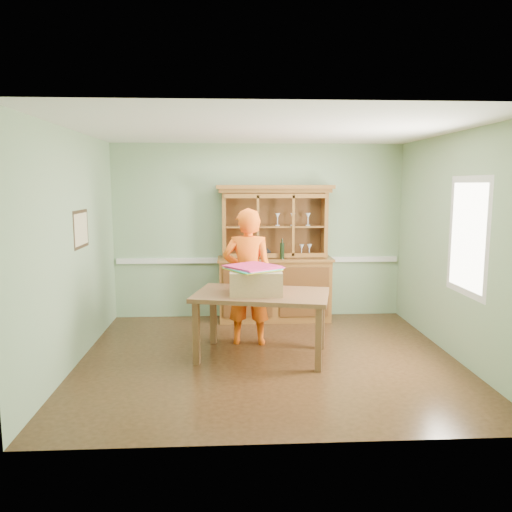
{
  "coord_description": "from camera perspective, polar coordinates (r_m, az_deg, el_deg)",
  "views": [
    {
      "loc": [
        -0.46,
        -5.76,
        2.09
      ],
      "look_at": [
        -0.13,
        0.4,
        1.19
      ],
      "focal_mm": 35.0,
      "sensor_mm": 36.0,
      "label": 1
    }
  ],
  "objects": [
    {
      "name": "wall_front",
      "position": [
        3.86,
        3.82,
        -2.78
      ],
      "size": [
        4.5,
        0.0,
        4.5
      ],
      "primitive_type": "plane",
      "rotation": [
        -1.57,
        0.0,
        0.0
      ],
      "color": "gray",
      "rests_on": "floor"
    },
    {
      "name": "floor",
      "position": [
        6.15,
        1.41,
        -11.61
      ],
      "size": [
        4.5,
        4.5,
        0.0
      ],
      "primitive_type": "plane",
      "color": "#4D2F18",
      "rests_on": "ground"
    },
    {
      "name": "kite_stack",
      "position": [
        5.91,
        -0.28,
        -1.36
      ],
      "size": [
        0.71,
        0.71,
        0.05
      ],
      "rotation": [
        0.0,
        0.0,
        0.58
      ],
      "color": "yellow",
      "rests_on": "cardboard_box"
    },
    {
      "name": "chair_rail",
      "position": [
        7.84,
        0.29,
        -0.47
      ],
      "size": [
        4.41,
        0.05,
        0.08
      ],
      "primitive_type": "cube",
      "color": "silver",
      "rests_on": "wall_back"
    },
    {
      "name": "ceiling",
      "position": [
        5.81,
        1.5,
        14.29
      ],
      "size": [
        4.5,
        4.5,
        0.0
      ],
      "primitive_type": "plane",
      "rotation": [
        3.14,
        0.0,
        0.0
      ],
      "color": "white",
      "rests_on": "wall_back"
    },
    {
      "name": "window_panel",
      "position": [
        6.12,
        23.02,
        2.08
      ],
      "size": [
        0.03,
        0.96,
        1.36
      ],
      "color": "silver",
      "rests_on": "wall_right"
    },
    {
      "name": "wall_right",
      "position": [
        6.41,
        21.94,
        1.04
      ],
      "size": [
        0.0,
        4.0,
        4.0
      ],
      "primitive_type": "plane",
      "rotation": [
        1.57,
        0.0,
        -1.57
      ],
      "color": "gray",
      "rests_on": "floor"
    },
    {
      "name": "cardboard_box",
      "position": [
        5.93,
        -0.03,
        -3.0
      ],
      "size": [
        0.62,
        0.5,
        0.28
      ],
      "primitive_type": "cube",
      "rotation": [
        0.0,
        0.0,
        -0.02
      ],
      "color": "tan",
      "rests_on": "dining_table"
    },
    {
      "name": "person",
      "position": [
        6.48,
        -0.94,
        -2.4
      ],
      "size": [
        0.69,
        0.49,
        1.78
      ],
      "primitive_type": "imported",
      "rotation": [
        0.0,
        0.0,
        3.04
      ],
      "color": "#FE5D10",
      "rests_on": "floor"
    },
    {
      "name": "framed_map",
      "position": [
        6.34,
        -19.33,
        2.92
      ],
      "size": [
        0.03,
        0.6,
        0.46
      ],
      "color": "#332414",
      "rests_on": "wall_left"
    },
    {
      "name": "wall_back",
      "position": [
        7.81,
        0.28,
        2.83
      ],
      "size": [
        4.5,
        0.0,
        4.5
      ],
      "primitive_type": "plane",
      "rotation": [
        1.57,
        0.0,
        0.0
      ],
      "color": "gray",
      "rests_on": "floor"
    },
    {
      "name": "wall_left",
      "position": [
        6.08,
        -20.21,
        0.77
      ],
      "size": [
        0.0,
        4.0,
        4.0
      ],
      "primitive_type": "plane",
      "rotation": [
        1.57,
        0.0,
        1.57
      ],
      "color": "gray",
      "rests_on": "floor"
    },
    {
      "name": "china_hutch",
      "position": [
        7.68,
        2.12,
        -1.95
      ],
      "size": [
        1.76,
        0.58,
        2.07
      ],
      "color": "brown",
      "rests_on": "floor"
    },
    {
      "name": "dining_table",
      "position": [
        6.02,
        0.65,
        -5.1
      ],
      "size": [
        1.75,
        1.28,
        0.79
      ],
      "rotation": [
        0.0,
        0.0,
        -0.23
      ],
      "color": "brown",
      "rests_on": "floor"
    }
  ]
}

